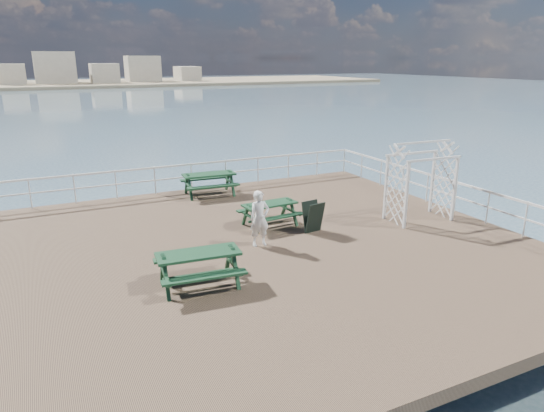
% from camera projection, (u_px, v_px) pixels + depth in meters
% --- Properties ---
extents(ground, '(18.00, 14.00, 0.30)m').
position_uv_depth(ground, '(213.00, 259.00, 13.28)').
color(ground, brown).
rests_on(ground, ground).
extents(sea_backdrop, '(300.00, 300.00, 9.20)m').
position_uv_depth(sea_backdrop, '(97.00, 79.00, 134.11)').
color(sea_backdrop, '#446172').
rests_on(sea_backdrop, ground).
extents(railing, '(17.77, 13.76, 1.10)m').
position_uv_depth(railing, '(183.00, 200.00, 15.16)').
color(railing, silver).
rests_on(railing, ground).
extents(picnic_table_b, '(2.12, 1.76, 0.97)m').
position_uv_depth(picnic_table_b, '(209.00, 179.00, 18.83)').
color(picnic_table_b, black).
rests_on(picnic_table_b, ground).
extents(picnic_table_c, '(1.83, 1.52, 0.84)m').
position_uv_depth(picnic_table_c, '(270.00, 209.00, 15.39)').
color(picnic_table_c, black).
rests_on(picnic_table_c, ground).
extents(picnic_table_e, '(2.06, 1.72, 0.94)m').
position_uv_depth(picnic_table_e, '(199.00, 261.00, 11.28)').
color(picnic_table_e, black).
rests_on(picnic_table_e, ground).
extents(trellis_arbor, '(2.15, 1.21, 2.61)m').
position_uv_depth(trellis_arbor, '(420.00, 186.00, 15.77)').
color(trellis_arbor, silver).
rests_on(trellis_arbor, ground).
extents(sandwich_board, '(0.65, 0.53, 0.97)m').
position_uv_depth(sandwich_board, '(313.00, 217.00, 14.82)').
color(sandwich_board, black).
rests_on(sandwich_board, ground).
extents(person, '(0.60, 0.40, 1.60)m').
position_uv_depth(person, '(260.00, 219.00, 13.66)').
color(person, white).
rests_on(person, ground).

